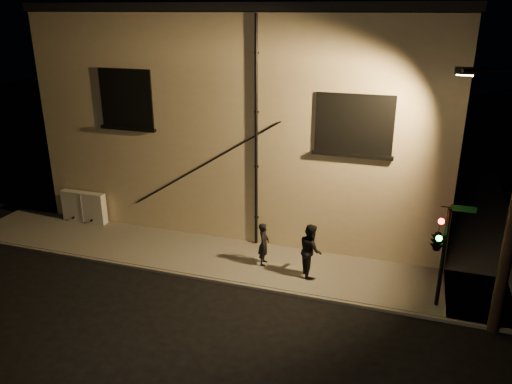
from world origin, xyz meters
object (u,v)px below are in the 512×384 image
(utility_cabinet, at_px, (84,207))
(pedestrian_b, at_px, (311,250))
(pedestrian_a, at_px, (264,244))
(traffic_signal, at_px, (438,240))

(utility_cabinet, xyz_separation_m, pedestrian_b, (10.00, -1.47, 0.26))
(utility_cabinet, relative_size, pedestrian_a, 1.29)
(utility_cabinet, bearing_deg, pedestrian_b, -8.39)
(pedestrian_a, bearing_deg, traffic_signal, -105.14)
(pedestrian_a, relative_size, traffic_signal, 0.47)
(utility_cabinet, relative_size, traffic_signal, 0.60)
(pedestrian_a, relative_size, pedestrian_b, 0.84)
(utility_cabinet, relative_size, pedestrian_b, 1.08)
(utility_cabinet, xyz_separation_m, pedestrian_a, (8.29, -1.24, 0.12))
(pedestrian_a, xyz_separation_m, pedestrian_b, (1.70, -0.23, 0.15))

